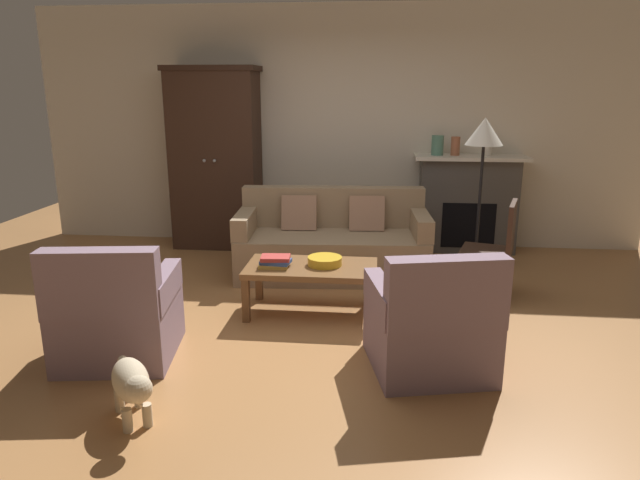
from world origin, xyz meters
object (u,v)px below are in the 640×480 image
Objects in this scene: dog at (132,383)px; mantel_vase_jade at (437,145)px; book_stack at (275,261)px; coffee_table at (311,272)px; fireplace at (467,203)px; mantel_vase_terracotta at (455,146)px; side_chair_wooden at (497,244)px; armoire at (216,158)px; armchair_near_right at (431,327)px; floor_lamp at (484,141)px; couch at (332,244)px; fruit_bowl at (325,261)px; mantel_vase_cream at (488,144)px; armchair_near_left at (117,317)px.

mantel_vase_jade is at bearing 62.31° from dog.
mantel_vase_jade is at bearing 55.30° from book_stack.
coffee_table is 1.95m from dog.
fireplace is 4.56m from dog.
mantel_vase_terracotta reaches higher than side_chair_wooden.
armchair_near_right is (2.30, -2.98, -0.74)m from armoire.
floor_lamp is (1.54, 1.10, 1.01)m from coffee_table.
dog is (-2.36, -2.86, -1.13)m from floor_lamp.
side_chair_wooden is at bearing -82.09° from mantel_vase_terracotta.
couch is 1.63m from side_chair_wooden.
armoire is 4.27× the size of dog.
floor_lamp is at bearing 1.48° from couch.
couch is 2.18m from armchair_near_right.
coffee_table is (-0.09, -1.06, 0.05)m from couch.
mantel_vase_terracotta is at bearing 58.09° from fruit_bowl.
mantel_vase_terracotta is (1.69, 2.16, 0.76)m from book_stack.
mantel_vase_cream is at bearing 1.10° from armoire.
mantel_vase_terracotta reaches higher than dog.
armoire reaches higher than mantel_vase_cream.
mantel_vase_terracotta is at bearing 1.24° from armoire.
mantel_vase_jade is (1.49, 2.16, 0.76)m from book_stack.
armchair_near_right reaches higher than fruit_bowl.
fruit_bowl is 0.42m from book_stack.
couch is (-1.49, -1.05, -0.25)m from fireplace.
mantel_vase_cream reaches higher than fireplace.
mantel_vase_jade is at bearing 42.91° from couch.
fruit_bowl is 0.59× the size of dog.
mantel_vase_jade is (1.11, 1.03, 0.91)m from couch.
book_stack is (-0.39, -1.13, 0.15)m from couch.
mantel_vase_terracotta is (1.31, 1.03, 0.91)m from couch.
armchair_near_left is at bearing -152.29° from side_chair_wooden.
floor_lamp reaches higher than mantel_vase_cream.
armoire is at bearing 92.15° from armchair_near_left.
fruit_bowl is at bearing -121.91° from mantel_vase_terracotta.
armoire reaches higher than dog.
fruit_bowl is at bearing -143.03° from floor_lamp.
coffee_table is 4.94× the size of mantel_vase_jade.
armoire reaches higher than mantel_vase_terracotta.
armchair_near_right is at bearing -105.30° from mantel_vase_cream.
side_chair_wooden is (1.50, 0.49, 0.06)m from fruit_bowl.
fireplace is at bearing 54.86° from fruit_bowl.
mantel_vase_terracotta is 0.43× the size of dog.
armchair_near_left is (-2.46, -3.09, -0.92)m from mantel_vase_jade.
couch is at bearing 71.04° from book_stack.
coffee_table is (1.37, -2.03, -0.69)m from armoire.
armoire is 9.46× the size of mantel_vase_jade.
dog is (-0.82, -1.76, -0.12)m from coffee_table.
mantel_vase_cream reaches higher than armchair_near_left.
armoire is 3.14m from mantel_vase_cream.
armchair_near_left is (-1.26, -1.00, -0.05)m from coffee_table.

